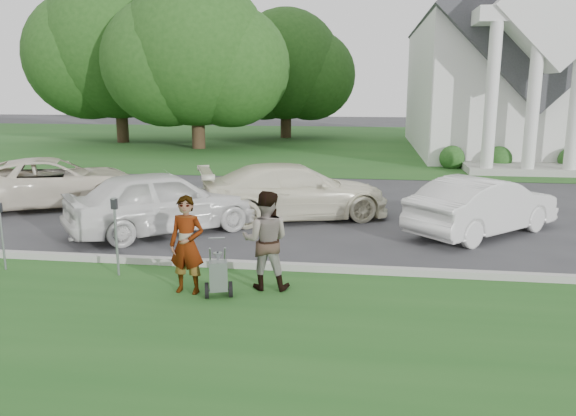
% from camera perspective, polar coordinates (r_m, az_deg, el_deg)
% --- Properties ---
extents(ground, '(120.00, 120.00, 0.00)m').
position_cam_1_polar(ground, '(10.56, -1.97, -7.23)').
color(ground, '#333335').
rests_on(ground, ground).
extents(grass_strip, '(80.00, 7.00, 0.01)m').
position_cam_1_polar(grass_strip, '(7.85, -5.87, -14.38)').
color(grass_strip, '#1E4F1B').
rests_on(grass_strip, ground).
extents(church_lawn, '(80.00, 30.00, 0.01)m').
position_cam_1_polar(church_lawn, '(37.02, 5.30, 6.67)').
color(church_lawn, '#1E4F1B').
rests_on(church_lawn, ground).
extents(curb, '(80.00, 0.18, 0.15)m').
position_cam_1_polar(curb, '(11.05, -1.48, -5.93)').
color(curb, '#9E9E93').
rests_on(curb, ground).
extents(church, '(9.19, 19.00, 24.10)m').
position_cam_1_polar(church, '(33.80, 21.17, 15.49)').
color(church, white).
rests_on(church, ground).
extents(tree_left, '(10.63, 8.40, 9.71)m').
position_cam_1_polar(tree_left, '(33.30, -9.36, 14.76)').
color(tree_left, '#332316').
rests_on(tree_left, ground).
extents(tree_far, '(11.64, 9.20, 10.73)m').
position_cam_1_polar(tree_far, '(38.26, -16.92, 14.92)').
color(tree_far, '#332316').
rests_on(tree_far, ground).
extents(tree_back, '(9.61, 7.60, 8.89)m').
position_cam_1_polar(tree_back, '(40.23, -0.24, 13.89)').
color(tree_back, '#332316').
rests_on(tree_back, ground).
extents(striping_cart, '(0.62, 0.99, 0.86)m').
position_cam_1_polar(striping_cart, '(9.63, -7.09, -6.94)').
color(striping_cart, black).
rests_on(striping_cart, ground).
extents(person_left, '(0.66, 0.47, 1.70)m').
position_cam_1_polar(person_left, '(9.77, -10.23, -3.79)').
color(person_left, '#999999').
rests_on(person_left, ground).
extents(person_right, '(0.87, 0.69, 1.75)m').
position_cam_1_polar(person_right, '(9.83, -2.27, -3.37)').
color(person_right, '#999999').
rests_on(person_right, ground).
extents(parking_meter_near, '(0.11, 0.10, 1.51)m').
position_cam_1_polar(parking_meter_near, '(10.94, -17.10, -1.87)').
color(parking_meter_near, gray).
rests_on(parking_meter_near, ground).
extents(parking_meter_far, '(0.10, 0.09, 1.36)m').
position_cam_1_polar(parking_meter_far, '(12.15, -27.11, -1.80)').
color(parking_meter_far, gray).
rests_on(parking_meter_far, ground).
extents(car_a, '(5.79, 4.56, 1.46)m').
position_cam_1_polar(car_a, '(18.19, -22.74, 2.43)').
color(car_a, beige).
rests_on(car_a, ground).
extents(car_b, '(4.75, 4.33, 1.57)m').
position_cam_1_polar(car_b, '(14.03, -12.62, 0.67)').
color(car_b, white).
rests_on(car_b, ground).
extents(car_c, '(5.54, 3.74, 1.49)m').
position_cam_1_polar(car_c, '(15.21, 0.69, 1.70)').
color(car_c, '#F1ECCD').
rests_on(car_c, ground).
extents(car_d, '(4.09, 4.01, 1.40)m').
position_cam_1_polar(car_d, '(14.39, 19.22, 0.22)').
color(car_d, silver).
rests_on(car_d, ground).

